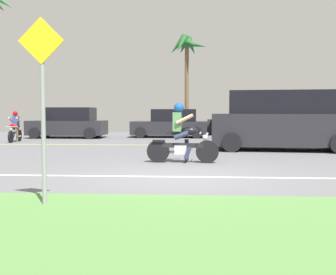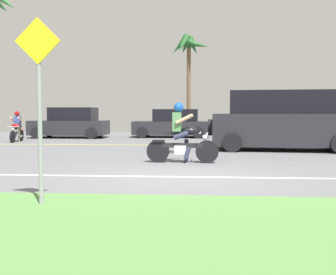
# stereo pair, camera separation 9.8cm
# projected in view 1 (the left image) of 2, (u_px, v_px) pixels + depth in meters

# --- Properties ---
(ground) EXTENTS (56.00, 30.00, 0.04)m
(ground) POSITION_uv_depth(u_px,v_px,m) (182.00, 160.00, 11.34)
(ground) COLOR slate
(grass_median) EXTENTS (56.00, 3.80, 0.06)m
(grass_median) POSITION_uv_depth(u_px,v_px,m) (163.00, 234.00, 4.27)
(grass_median) COLOR #548442
(grass_median) RESTS_ON ground
(lane_line_near) EXTENTS (50.40, 0.12, 0.01)m
(lane_line_near) POSITION_uv_depth(u_px,v_px,m) (178.00, 177.00, 8.24)
(lane_line_near) COLOR silver
(lane_line_near) RESTS_ON ground
(lane_line_far) EXTENTS (50.40, 0.12, 0.01)m
(lane_line_far) POSITION_uv_depth(u_px,v_px,m) (186.00, 145.00, 16.05)
(lane_line_far) COLOR yellow
(lane_line_far) RESTS_ON ground
(motorcyclist) EXTENTS (1.87, 0.61, 1.56)m
(motorcyclist) POSITION_uv_depth(u_px,v_px,m) (182.00, 137.00, 10.50)
(motorcyclist) COLOR black
(motorcyclist) RESTS_ON ground
(suv_nearby) EXTENTS (4.98, 2.50, 2.03)m
(suv_nearby) POSITION_uv_depth(u_px,v_px,m) (280.00, 122.00, 13.95)
(suv_nearby) COLOR #232328
(suv_nearby) RESTS_ON ground
(parked_car_0) EXTENTS (3.85, 1.92, 1.54)m
(parked_car_0) POSITION_uv_depth(u_px,v_px,m) (69.00, 124.00, 20.65)
(parked_car_0) COLOR #232328
(parked_car_0) RESTS_ON ground
(parked_car_1) EXTENTS (3.95, 2.08, 1.46)m
(parked_car_1) POSITION_uv_depth(u_px,v_px,m) (171.00, 124.00, 21.17)
(parked_car_1) COLOR #232328
(parked_car_1) RESTS_ON ground
(parked_car_2) EXTENTS (3.84, 2.05, 1.64)m
(parked_car_2) POSITION_uv_depth(u_px,v_px,m) (280.00, 123.00, 20.95)
(parked_car_2) COLOR #8C939E
(parked_car_2) RESTS_ON ground
(palm_tree_0) EXTENTS (2.35, 2.33, 5.84)m
(palm_tree_0) POSITION_uv_depth(u_px,v_px,m) (187.00, 52.00, 23.83)
(palm_tree_0) COLOR brown
(palm_tree_0) RESTS_ON ground
(motorcyclist_distant) EXTENTS (0.53, 1.61, 1.35)m
(motorcyclist_distant) POSITION_uv_depth(u_px,v_px,m) (15.00, 129.00, 17.89)
(motorcyclist_distant) COLOR black
(motorcyclist_distant) RESTS_ON ground
(street_sign) EXTENTS (0.62, 0.06, 2.57)m
(street_sign) POSITION_uv_depth(u_px,v_px,m) (42.00, 93.00, 5.44)
(street_sign) COLOR gray
(street_sign) RESTS_ON ground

